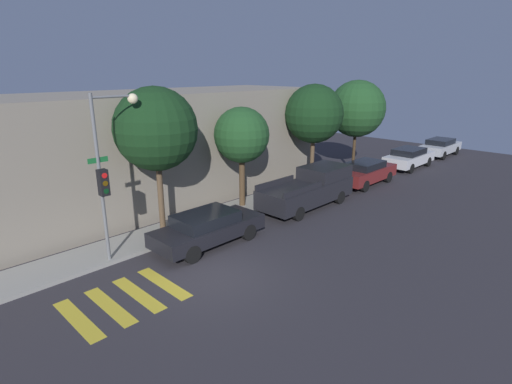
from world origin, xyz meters
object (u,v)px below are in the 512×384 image
Objects in this scene: pickup_truck at (310,188)px; tree_behind_truck at (357,109)px; sedan_middle at (366,172)px; tree_near_corner at (156,129)px; tree_far_end at (314,114)px; sedan_tail_of_row at (440,147)px; tree_midblock at (242,136)px; traffic_light_pole at (109,161)px; sedan_far_end at (409,157)px; sedan_near_corner at (208,227)px.

tree_behind_truck is (7.88, 2.27, 3.27)m from pickup_truck.
sedan_middle is 13.51m from tree_near_corner.
tree_far_end is (10.43, 0.00, -0.19)m from tree_near_corner.
sedan_tail_of_row is 0.89× the size of tree_midblock.
traffic_light_pole reaches higher than sedan_middle.
tree_behind_truck is (2.32, 2.27, 3.45)m from sedan_middle.
tree_far_end reaches higher than sedan_tail_of_row.
tree_near_corner is at bearing 173.11° from sedan_far_end.
tree_near_corner is 1.01× the size of tree_behind_truck.
tree_far_end is 4.69m from tree_behind_truck.
sedan_far_end is at bearing -15.21° from tree_far_end.
pickup_truck is at bearing 180.00° from sedan_middle.
sedan_near_corner is at bearing -74.94° from tree_near_corner.
tree_behind_truck is at bearing -0.00° from tree_midblock.
sedan_middle is 0.75× the size of tree_near_corner.
tree_midblock is at bearing 29.25° from sedan_near_corner.
pickup_truck reaches higher than sedan_near_corner.
sedan_far_end is at bearing 0.00° from pickup_truck.
traffic_light_pole reaches higher than sedan_far_end.
sedan_near_corner is 0.83× the size of pickup_truck.
sedan_middle is 0.91× the size of tree_midblock.
tree_near_corner is 1.03× the size of tree_far_end.
traffic_light_pole is 17.69m from tree_behind_truck.
tree_near_corner is at bearing 105.06° from sedan_near_corner.
pickup_truck reaches higher than sedan_tail_of_row.
tree_far_end is (12.96, 1.00, 0.53)m from traffic_light_pole.
sedan_near_corner is 0.76× the size of tree_behind_truck.
sedan_near_corner is at bearing 180.00° from sedan_far_end.
sedan_middle is (12.19, -0.00, 0.04)m from sedan_near_corner.
sedan_far_end is 0.78× the size of tree_far_end.
tree_midblock is at bearing 7.90° from traffic_light_pole.
sedan_middle is at bearing -135.63° from tree_behind_truck.
tree_midblock is (-19.91, 2.27, 2.91)m from sedan_tail_of_row.
traffic_light_pole is at bearing 176.58° from sedan_far_end.
tree_midblock is at bearing 173.49° from sedan_tail_of_row.
sedan_middle reaches higher than sedan_far_end.
traffic_light_pole is 15.66m from sedan_middle.
sedan_near_corner is 1.00× the size of sedan_far_end.
tree_midblock is (-14.11, 2.27, 2.89)m from sedan_far_end.
tree_near_corner is at bearing 21.55° from traffic_light_pole.
tree_behind_truck is at bearing 44.37° from sedan_middle.
sedan_near_corner is 18.17m from sedan_far_end.
tree_far_end is at bearing 13.02° from sedan_near_corner.
sedan_near_corner is (3.14, -1.27, -2.97)m from traffic_light_pole.
sedan_far_end is at bearing -0.00° from sedan_near_corner.
traffic_light_pole is 4.51m from sedan_near_corner.
tree_behind_truck is at bearing 16.08° from pickup_truck.
pickup_truck is at bearing -17.40° from tree_near_corner.
pickup_truck is 8.82m from tree_behind_truck.
sedan_tail_of_row is at bearing -2.69° from traffic_light_pole.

